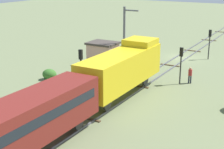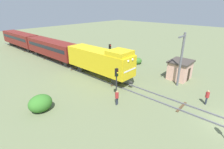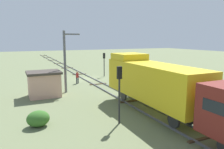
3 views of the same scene
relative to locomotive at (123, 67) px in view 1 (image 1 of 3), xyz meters
The scene contains 12 objects.
ground_plane 17.05m from the locomotive, 90.00° to the right, with size 163.07×163.07×0.00m, color #66704C.
railway_track 17.04m from the locomotive, 90.00° to the right, with size 2.40×108.71×0.16m.
locomotive is the anchor object (origin of this frame).
passenger_car_leading 13.34m from the locomotive, 90.00° to the left, with size 2.84×14.00×3.66m.
traffic_signal_near 18.06m from the locomotive, 100.21° to the right, with size 0.32×0.34×3.86m.
traffic_signal_mid 6.94m from the locomotive, 119.34° to the right, with size 0.32×0.34×3.81m.
traffic_signal_far 3.85m from the locomotive, 20.63° to the left, with size 0.32×0.34×4.26m.
worker_near_track 14.34m from the locomotive, 80.29° to the right, with size 0.38×0.38×1.70m.
worker_by_signal 8.19m from the locomotive, 121.68° to the right, with size 0.38×0.38×1.70m.
catenary_mast 10.95m from the locomotive, 63.10° to the right, with size 1.94×0.28×7.08m.
relay_hut 11.72m from the locomotive, 49.88° to the right, with size 3.50×2.90×2.74m.
bush_mid 9.35m from the locomotive, ahead, with size 1.60×1.31×1.16m, color #356626.
Camera 1 is at (-13.95, 43.02, 11.12)m, focal length 55.00 mm.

